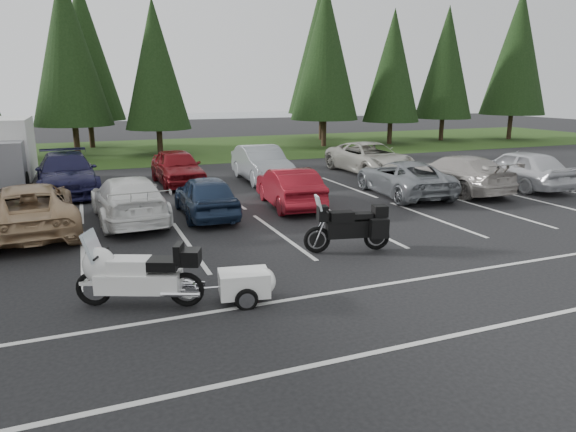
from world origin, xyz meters
The scene contains 27 objects.
ground centered at (0.00, 0.00, 0.00)m, with size 120.00×120.00×0.00m, color black.
grass_strip centered at (0.00, 24.00, 0.01)m, with size 80.00×16.00×0.01m, color #223C13.
lake_water centered at (4.00, 55.00, 0.00)m, with size 70.00×50.00×0.02m, color slate.
box_truck centered at (-8.00, 12.50, 1.45)m, with size 2.40×5.60×2.90m, color silver, non-canonical shape.
stall_markings centered at (0.00, 2.00, 0.00)m, with size 32.00×16.00×0.01m, color silver.
conifer_4 centered at (-5.00, 22.90, 6.53)m, with size 4.80×4.80×11.17m.
conifer_5 centered at (0.00, 21.60, 5.63)m, with size 4.14×4.14×9.63m.
conifer_6 centered at (12.00, 22.10, 6.71)m, with size 4.93×4.93×11.48m.
conifer_7 centered at (17.50, 21.80, 5.81)m, with size 4.27×4.27×9.94m.
conifer_8 centered at (23.00, 22.60, 6.17)m, with size 4.53×4.53×10.56m.
conifer_9 centered at (29.00, 21.30, 7.07)m, with size 5.19×5.19×12.10m.
conifer_back_b centered at (-4.00, 27.50, 6.77)m, with size 4.97×4.97×11.58m.
conifer_back_c centered at (14.00, 26.80, 7.49)m, with size 5.50×5.50×12.81m.
car_near_2 centered at (-6.26, 3.94, 0.74)m, with size 2.47×5.35×1.49m, color tan.
car_near_3 centered at (-3.44, 4.33, 0.73)m, with size 2.04×5.02×1.46m, color white.
car_near_4 centered at (-1.01, 4.06, 0.70)m, with size 1.66×4.13×1.41m, color #1B2A45.
car_near_5 centered at (2.11, 4.38, 0.71)m, with size 1.50×4.30×1.42m, color maroon.
car_near_6 centered at (7.12, 4.62, 0.70)m, with size 2.32×5.02×1.40m, color gray.
car_near_7 centered at (9.58, 4.42, 0.76)m, with size 2.12×5.21×1.51m, color #AAA29B.
car_near_8 centered at (12.72, 4.17, 0.82)m, with size 1.95×4.84×1.65m, color silver.
car_far_1 centered at (-5.37, 10.12, 0.81)m, with size 2.26×5.56×1.61m, color #171639.
car_far_2 centered at (-0.84, 10.33, 0.78)m, with size 1.84×4.56×1.56m, color maroon.
car_far_3 centered at (2.88, 9.69, 0.81)m, with size 1.71×4.91×1.62m, color gray.
car_far_4 centered at (8.72, 9.90, 0.77)m, with size 2.55×5.54×1.54m, color #BAB6AA.
touring_motorcycle centered at (-3.87, -2.69, 0.77)m, with size 2.79×0.86×1.54m, color white, non-canonical shape.
cargo_trailer centered at (-1.92, -3.25, 0.33)m, with size 1.43×0.80×0.66m, color white, non-canonical shape.
adventure_motorcycle centered at (1.56, -1.09, 0.78)m, with size 2.56×0.89×1.56m, color black, non-canonical shape.
Camera 1 is at (-4.65, -12.47, 4.16)m, focal length 32.00 mm.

